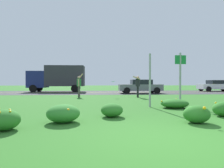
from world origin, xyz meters
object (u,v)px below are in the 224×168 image
Objects in this scene: person_catcher_dark_shirt at (138,84)px; box_truck_navy at (58,77)px; car_white_leftmost at (216,86)px; person_thrower_green_shirt at (79,84)px; sign_post_by_roadside at (180,74)px; frisbee_pale_blue at (113,81)px; sign_post_near_path at (150,80)px; car_gray_center_left at (140,86)px.

box_truck_navy is (-8.08, 9.40, 0.81)m from person_catcher_dark_shirt.
car_white_leftmost is 20.41m from box_truck_navy.
person_thrower_green_shirt is at bearing 172.11° from person_catcher_dark_shirt.
sign_post_by_roadside is 9.48× the size of frisbee_pale_blue.
person_catcher_dark_shirt is at bearing -7.89° from person_thrower_green_shirt.
person_thrower_green_shirt is 6.74× the size of frisbee_pale_blue.
box_truck_navy is (-9.17, 14.64, 0.21)m from sign_post_by_roadside.
car_white_leftmost is 0.67× the size of box_truck_navy.
person_thrower_green_shirt is at bearing -152.54° from car_white_leftmost.
sign_post_near_path is at bearing -130.46° from car_white_leftmost.
person_catcher_dark_shirt is 0.25× the size of box_truck_navy.
sign_post_near_path reaches higher than car_white_leftmost.
frisbee_pale_blue is at bearing 175.16° from person_catcher_dark_shirt.
person_catcher_dark_shirt is at bearing 84.27° from sign_post_near_path.
sign_post_near_path is 0.56× the size of car_gray_center_left.
sign_post_by_roadside reaches higher than car_white_leftmost.
sign_post_near_path is at bearing -95.73° from person_catcher_dark_shirt.
sign_post_near_path is 1.52× the size of person_catcher_dark_shirt.
sign_post_by_roadside is 5.39m from person_catcher_dark_shirt.
sign_post_near_path is at bearing -57.79° from person_thrower_green_shirt.
frisbee_pale_blue is at bearing -121.77° from car_gray_center_left.
car_gray_center_left is (5.96, 4.85, -0.26)m from person_thrower_green_shirt.
box_truck_navy reaches higher than car_white_leftmost.
frisbee_pale_blue is 11.13m from box_truck_navy.
car_gray_center_left is (3.29, 5.32, -0.49)m from frisbee_pale_blue.
box_truck_navy is at bearing 116.43° from sign_post_near_path.
car_gray_center_left is (1.40, 5.48, -0.26)m from person_catcher_dark_shirt.
sign_post_near_path is 0.95× the size of sign_post_by_roadside.
car_gray_center_left is at bearing 75.69° from person_catcher_dark_shirt.
box_truck_navy is at bearing 180.00° from car_white_leftmost.
car_white_leftmost is at bearing 19.76° from car_gray_center_left.
sign_post_near_path reaches higher than car_gray_center_left.
person_thrower_green_shirt is at bearing -68.14° from box_truck_navy.
person_thrower_green_shirt reaches higher than car_gray_center_left.
person_catcher_dark_shirt is (0.57, 5.70, -0.26)m from sign_post_near_path.
sign_post_by_roadside is at bearing -61.05° from frisbee_pale_blue.
sign_post_near_path is 1.34× the size of person_thrower_green_shirt.
sign_post_by_roadside is 1.59× the size of person_catcher_dark_shirt.
sign_post_by_roadside is at bearing -127.45° from car_white_leftmost.
sign_post_by_roadside is 0.59× the size of car_white_leftmost.
person_thrower_green_shirt reaches higher than person_catcher_dark_shirt.
person_thrower_green_shirt is 0.28× the size of box_truck_navy.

